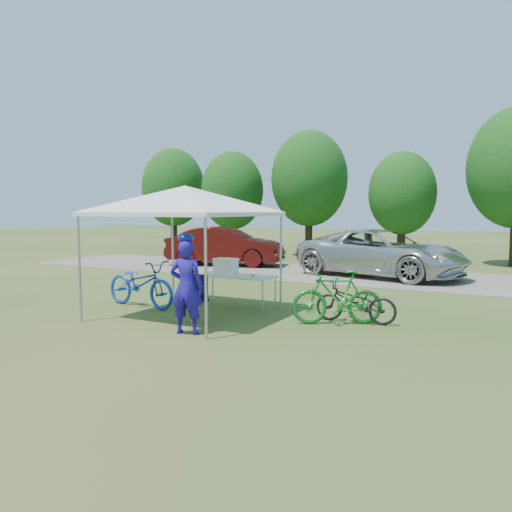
{
  "coord_description": "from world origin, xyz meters",
  "views": [
    {
      "loc": [
        6.2,
        -8.53,
        2.2
      ],
      "look_at": [
        0.61,
        2.0,
        1.13
      ],
      "focal_mm": 35.0,
      "sensor_mm": 36.0,
      "label": 1
    }
  ],
  "objects": [
    {
      "name": "treeline",
      "position": [
        -0.29,
        14.05,
        3.53
      ],
      "size": [
        24.89,
        4.28,
        6.3
      ],
      "color": "#382314",
      "rests_on": "ground"
    },
    {
      "name": "bike_green",
      "position": [
        3.1,
        0.67,
        0.53
      ],
      "size": [
        1.78,
        1.28,
        1.06
      ],
      "primitive_type": "imported",
      "rotation": [
        0.0,
        0.0,
        -1.07
      ],
      "color": "#1A7525",
      "rests_on": "ground"
    },
    {
      "name": "gravel_strip",
      "position": [
        0.0,
        8.0,
        0.01
      ],
      "size": [
        24.0,
        5.0,
        0.02
      ],
      "primitive_type": "cube",
      "color": "gray",
      "rests_on": "ground"
    },
    {
      "name": "canopy",
      "position": [
        0.0,
        0.0,
        2.65
      ],
      "size": [
        4.53,
        4.53,
        3.0
      ],
      "color": "#A5A5AA",
      "rests_on": "ground"
    },
    {
      "name": "minivan",
      "position": [
        2.11,
        8.11,
        0.8
      ],
      "size": [
        6.11,
        3.91,
        1.57
      ],
      "primitive_type": "imported",
      "rotation": [
        0.0,
        0.0,
        1.32
      ],
      "color": "silver",
      "rests_on": "gravel_strip"
    },
    {
      "name": "cyclist",
      "position": [
        0.97,
        -1.32,
        0.85
      ],
      "size": [
        0.7,
        0.55,
        1.7
      ],
      "primitive_type": "imported",
      "rotation": [
        0.0,
        0.0,
        3.39
      ],
      "color": "#1F1295",
      "rests_on": "ground"
    },
    {
      "name": "folding_table",
      "position": [
        0.47,
        1.28,
        0.69
      ],
      "size": [
        1.79,
        0.75,
        0.74
      ],
      "color": "white",
      "rests_on": "ground"
    },
    {
      "name": "ice_cream_cup",
      "position": [
        0.94,
        1.23,
        0.77
      ],
      "size": [
        0.08,
        0.08,
        0.06
      ],
      "primitive_type": "cylinder",
      "color": "gold",
      "rests_on": "folding_table"
    },
    {
      "name": "ground",
      "position": [
        0.0,
        0.0,
        0.0
      ],
      "size": [
        100.0,
        100.0,
        0.0
      ],
      "primitive_type": "plane",
      "color": "#2D5119",
      "rests_on": "ground"
    },
    {
      "name": "bike_dark",
      "position": [
        3.38,
        0.95,
        0.42
      ],
      "size": [
        1.64,
        0.66,
        0.84
      ],
      "primitive_type": "imported",
      "rotation": [
        0.0,
        0.0,
        -1.51
      ],
      "color": "black",
      "rests_on": "ground"
    },
    {
      "name": "folding_chair",
      "position": [
        0.54,
        -0.44,
        0.56
      ],
      "size": [
        0.56,
        0.58,
        0.94
      ],
      "rotation": [
        0.0,
        0.0,
        -0.2
      ],
      "color": "black",
      "rests_on": "ground"
    },
    {
      "name": "cooler",
      "position": [
        0.2,
        1.28,
        0.93
      ],
      "size": [
        0.52,
        0.35,
        0.38
      ],
      "color": "white",
      "rests_on": "folding_table"
    },
    {
      "name": "bike_blue",
      "position": [
        -1.47,
        0.25,
        0.54
      ],
      "size": [
        2.13,
        0.95,
        1.08
      ],
      "primitive_type": "imported",
      "rotation": [
        0.0,
        0.0,
        1.45
      ],
      "color": "#1541BC",
      "rests_on": "ground"
    },
    {
      "name": "sedan",
      "position": [
        -4.32,
        8.6,
        0.79
      ],
      "size": [
        4.92,
        2.72,
        1.54
      ],
      "primitive_type": "imported",
      "rotation": [
        0.0,
        0.0,
        1.82
      ],
      "color": "#4D0E0C",
      "rests_on": "gravel_strip"
    }
  ]
}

